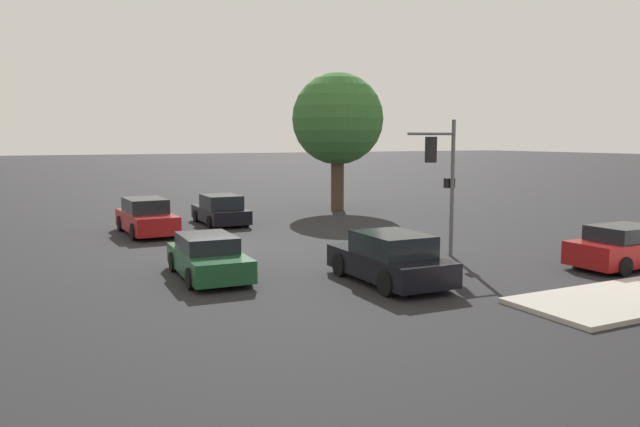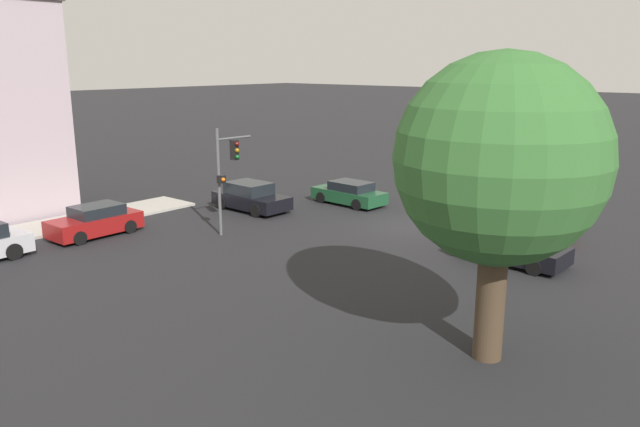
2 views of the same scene
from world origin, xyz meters
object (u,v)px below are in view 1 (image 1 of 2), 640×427
Objects in this scene: crossing_car_1 at (208,257)px; parked_car_0 at (626,248)px; traffic_signal at (441,168)px; street_tree at (338,120)px; crossing_car_0 at (221,211)px; crossing_car_3 at (390,259)px; crossing_car_2 at (146,217)px.

parked_car_0 reaches higher than crossing_car_1.
traffic_signal is 8.80m from crossing_car_1.
street_tree is 15.37m from traffic_signal.
crossing_car_3 is at bearing -176.66° from crossing_car_0.
crossing_car_0 reaches higher than parked_car_0.
street_tree is 1.89× the size of crossing_car_0.
crossing_car_1 is at bearing -40.82° from street_tree.
crossing_car_2 reaches higher than crossing_car_1.
street_tree is 19.57m from crossing_car_3.
crossing_car_1 is 13.53m from parked_car_0.
crossing_car_2 is at bearing 20.54° from crossing_car_3.
crossing_car_2 is (-9.71, 0.14, 0.13)m from crossing_car_1.
crossing_car_1 is (11.24, -4.08, -0.06)m from crossing_car_0.
street_tree is 1.81× the size of crossing_car_3.
crossing_car_3 is at bearing 127.63° from traffic_signal.
crossing_car_0 reaches higher than crossing_car_1.
parked_car_0 is at bearing -132.59° from traffic_signal.
street_tree is 19.36m from crossing_car_1.
crossing_car_3 is (14.39, 0.46, 0.03)m from crossing_car_0.
street_tree is 1.68× the size of crossing_car_2.
traffic_signal reaches higher than crossing_car_0.
traffic_signal reaches higher than crossing_car_1.
crossing_car_1 is 0.98× the size of crossing_car_3.
traffic_signal is 1.10× the size of crossing_car_3.
parked_car_0 is (4.36, 4.22, -2.52)m from traffic_signal.
crossing_car_3 is 1.08× the size of parked_car_0.
street_tree reaches higher than parked_car_0.
crossing_car_3 is (12.86, 4.39, -0.04)m from crossing_car_2.
street_tree is 1.86× the size of crossing_car_1.
traffic_signal reaches higher than parked_car_0.
crossing_car_2 is 19.19m from parked_car_0.
street_tree is 1.65× the size of traffic_signal.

